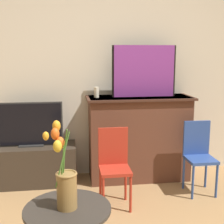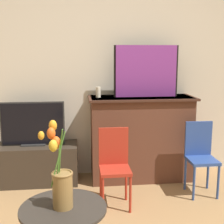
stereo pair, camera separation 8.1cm
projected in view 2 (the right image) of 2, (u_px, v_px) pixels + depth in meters
wall_back at (108, 61)px, 3.61m from camera, size 8.00×0.06×2.70m
fireplace_mantel at (141, 137)px, 3.58m from camera, size 1.19×0.46×0.96m
painting at (146, 71)px, 3.45m from camera, size 0.72×0.03×0.57m
mantel_candle at (98, 92)px, 3.43m from camera, size 0.05×0.05×0.12m
tv_stand at (35, 164)px, 3.50m from camera, size 0.96×0.39×0.44m
tv_monitor at (33, 124)px, 3.42m from camera, size 0.69×0.12×0.48m
chair_red at (114, 162)px, 2.95m from camera, size 0.28×0.28×0.74m
chair_blue at (200, 153)px, 3.22m from camera, size 0.28×0.28×0.74m
vase_tulips at (61, 179)px, 1.93m from camera, size 0.20×0.20×0.54m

